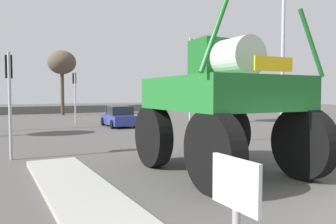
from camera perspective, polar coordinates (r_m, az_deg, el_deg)
The scene contains 13 objects.
ground_plane at distance 23.25m, azimuth -11.74°, elevation -2.92°, with size 120.00×120.00×0.00m, color #4C4947.
median_island at distance 7.56m, azimuth -12.58°, elevation -15.14°, with size 1.60×10.60×0.15m, color #9E9B93.
lane_arrow_sign at distance 3.10m, azimuth 11.27°, elevation -17.53°, with size 0.07×0.60×1.74m.
oversize_sprayer at distance 10.48m, azimuth 9.18°, elevation 1.52°, with size 4.18×5.57×4.81m.
sedan_ahead at distance 25.10m, azimuth -8.29°, elevation -0.81°, with size 2.07×4.19×1.52m.
traffic_signal_near_left at distance 13.74m, azimuth -25.16°, elevation 4.66°, with size 0.24×0.54×3.93m.
traffic_signal_near_right at distance 17.46m, azimuth 10.27°, elevation 4.88°, with size 0.24×0.54×4.08m.
traffic_signal_far_left at distance 27.73m, azimuth -15.43°, elevation 4.25°, with size 0.24×0.55×4.14m.
streetlight_near_right at distance 19.01m, azimuth 19.06°, elevation 10.95°, with size 2.07×0.24×9.18m.
streetlight_far_right at distance 28.24m, azimuth 4.05°, elevation 6.25°, with size 2.03×0.24×7.02m.
bare_tree_right at distance 27.67m, azimuth 6.72°, elevation 9.92°, with size 3.09×3.09×7.09m.
bare_tree_far_center at distance 39.77m, azimuth -17.41°, elevation 7.83°, with size 3.08×3.08×7.18m.
roadside_barrier at distance 42.98m, azimuth -19.30°, elevation 0.34°, with size 28.34×0.24×0.90m, color #59595B.
Camera 1 is at (-6.43, -4.21, 2.44)m, focal length 36.26 mm.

